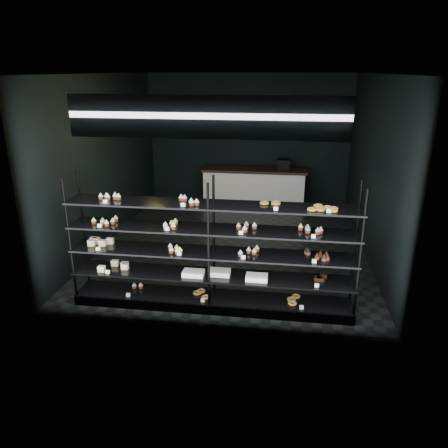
% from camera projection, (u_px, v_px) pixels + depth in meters
% --- Properties ---
extents(room, '(5.01, 6.01, 3.20)m').
position_uv_depth(room, '(235.00, 164.00, 8.12)').
color(room, black).
rests_on(room, ground).
extents(display_shelf, '(4.00, 0.50, 1.91)m').
position_uv_depth(display_shelf, '(209.00, 267.00, 6.17)').
color(display_shelf, black).
rests_on(display_shelf, room).
extents(signage, '(3.30, 0.05, 0.50)m').
position_uv_depth(signage, '(206.00, 117.00, 5.01)').
color(signage, '#0D1C42').
rests_on(signage, room).
extents(pendant_lamp, '(0.36, 0.36, 0.91)m').
position_uv_depth(pendant_lamp, '(150.00, 123.00, 7.10)').
color(pendant_lamp, black).
rests_on(pendant_lamp, room).
extents(service_counter, '(2.54, 0.65, 1.23)m').
position_uv_depth(service_counter, '(254.00, 188.00, 10.80)').
color(service_counter, silver).
rests_on(service_counter, room).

